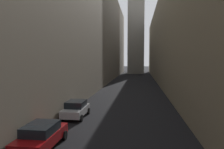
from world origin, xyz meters
The scene contains 5 objects.
ground_plane centered at (0.00, 48.00, 0.00)m, with size 264.00×264.00×0.00m, color black.
building_block_left centered at (-12.29, 50.00, 11.96)m, with size 13.58×108.00×23.91m, color #756B5B.
building_block_right centered at (12.67, 50.00, 9.52)m, with size 14.35×108.00×19.05m, color gray.
parked_car_left_third centered at (-4.40, 19.19, 0.79)m, with size 2.06×4.47×1.53m.
parked_car_left_far centered at (-4.40, 26.48, 0.80)m, with size 1.99×3.99×1.54m.
Camera 1 is at (1.55, 6.70, 5.45)m, focal length 35.21 mm.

